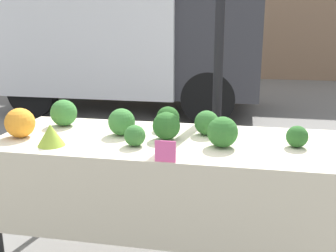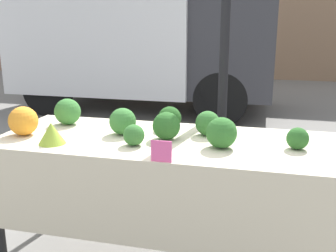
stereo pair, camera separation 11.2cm
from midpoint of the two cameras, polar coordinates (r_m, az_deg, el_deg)
tent_pole at (r=2.94m, az=6.29°, el=11.08°), size 0.07×0.07×2.59m
parked_truck at (r=6.86m, az=-6.94°, el=14.26°), size 4.20×2.15×2.68m
market_table at (r=2.26m, az=-1.74°, el=-4.97°), size 2.01×0.78×0.83m
orange_cauliflower at (r=2.48m, az=-21.91°, el=0.42°), size 0.17×0.17×0.17m
romanesco_head at (r=2.27m, az=-18.02°, el=-1.25°), size 0.15×0.15×0.12m
broccoli_head_0 at (r=2.37m, az=-8.10°, el=0.58°), size 0.16×0.16×0.16m
broccoli_head_1 at (r=2.22m, az=16.86°, el=-1.49°), size 0.12×0.12×0.12m
broccoli_head_2 at (r=2.36m, az=4.28°, el=0.46°), size 0.15×0.15×0.15m
broccoli_head_3 at (r=2.67m, az=-16.07°, el=1.84°), size 0.17×0.17×0.17m
broccoli_head_4 at (r=2.47m, az=-1.32°, el=1.15°), size 0.15×0.15×0.15m
broccoli_head_5 at (r=2.14m, az=6.43°, el=-0.89°), size 0.17×0.17×0.17m
broccoli_head_6 at (r=2.16m, az=-6.33°, el=-1.40°), size 0.12×0.12×0.12m
broccoli_head_7 at (r=2.26m, az=-1.66°, el=0.02°), size 0.16×0.16×0.16m
price_sign at (r=1.91m, az=-2.08°, el=-3.72°), size 0.10×0.01×0.11m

